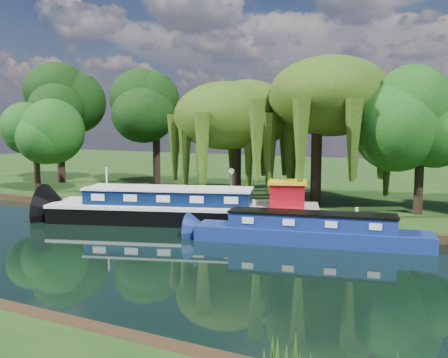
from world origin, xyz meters
The scene contains 14 objects.
ground centered at (0.00, 0.00, 0.00)m, with size 120.00×120.00×0.00m, color black.
far_bank centered at (0.00, 34.00, 0.23)m, with size 120.00×52.00×0.45m, color black.
dutch_barge centered at (-0.84, 7.01, 0.84)m, with size 16.28×8.55×3.37m.
narrowboat centered at (7.46, 5.26, 0.60)m, with size 11.62×4.35×1.67m.
red_dinghy centered at (-8.69, 7.05, 0.00)m, with size 2.13×2.98×0.62m, color maroon.
willow_left centered at (-0.95, 14.22, 6.26)m, with size 6.68×6.68×8.01m.
willow_right centered at (5.11, 13.79, 7.00)m, with size 7.38×7.38×8.98m.
tree_far_left centered at (-16.50, 10.09, 5.30)m, with size 4.39×4.39×7.07m.
tree_far_back centered at (-19.70, 15.83, 7.28)m, with size 5.83×5.83×9.81m.
tree_far_mid centered at (-10.86, 18.45, 6.85)m, with size 5.68×5.68×9.29m.
tree_far_right centered at (11.51, 13.56, 5.70)m, with size 4.65×4.65×7.62m.
lamppost centered at (0.50, 10.50, 2.42)m, with size 0.36×0.36×2.56m.
mooring_posts centered at (-0.50, 8.40, 0.95)m, with size 19.16×0.16×1.00m.
reeds_near centered at (6.87, -7.57, 0.55)m, with size 33.70×1.50×1.10m.
Camera 1 is at (14.66, -18.11, 5.92)m, focal length 40.00 mm.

